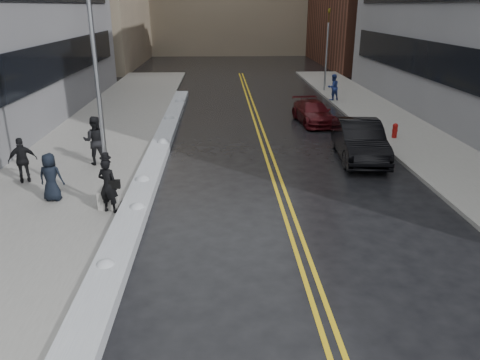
{
  "coord_description": "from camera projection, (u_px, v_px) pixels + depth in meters",
  "views": [
    {
      "loc": [
        0.32,
        -12.2,
        6.3
      ],
      "look_at": [
        0.91,
        1.2,
        1.3
      ],
      "focal_mm": 35.0,
      "sensor_mm": 36.0,
      "label": 1
    }
  ],
  "objects": [
    {
      "name": "car_maroon",
      "position": [
        313.0,
        112.0,
        26.59
      ],
      "size": [
        2.13,
        4.41,
        1.24
      ],
      "primitive_type": "imported",
      "rotation": [
        0.0,
        0.0,
        0.09
      ],
      "color": "#3F0A0E",
      "rests_on": "ground"
    },
    {
      "name": "lamppost",
      "position": [
        103.0,
        136.0,
        14.46
      ],
      "size": [
        0.65,
        0.65,
        7.62
      ],
      "color": "gray",
      "rests_on": "sidewalk_west"
    },
    {
      "name": "pedestrian_fedora",
      "position": [
        108.0,
        185.0,
        14.6
      ],
      "size": [
        0.76,
        0.63,
        1.78
      ],
      "primitive_type": "imported",
      "rotation": [
        0.0,
        0.0,
        2.79
      ],
      "color": "black",
      "rests_on": "sidewalk_west"
    },
    {
      "name": "car_black",
      "position": [
        359.0,
        140.0,
        20.27
      ],
      "size": [
        2.19,
        5.2,
        1.67
      ],
      "primitive_type": "imported",
      "rotation": [
        0.0,
        0.0,
        -0.09
      ],
      "color": "black",
      "rests_on": "ground"
    },
    {
      "name": "pedestrian_east",
      "position": [
        333.0,
        87.0,
        32.31
      ],
      "size": [
        1.06,
        0.97,
        1.77
      ],
      "primitive_type": "imported",
      "rotation": [
        0.0,
        0.0,
        3.57
      ],
      "color": "navy",
      "rests_on": "sidewalk_east"
    },
    {
      "name": "traffic_signal",
      "position": [
        327.0,
        47.0,
        35.24
      ],
      "size": [
        0.16,
        0.2,
        6.0
      ],
      "color": "gray",
      "rests_on": "sidewalk_east"
    },
    {
      "name": "pedestrian_b",
      "position": [
        95.0,
        141.0,
        19.05
      ],
      "size": [
        1.01,
        0.81,
        2.01
      ],
      "primitive_type": "imported",
      "rotation": [
        0.0,
        0.0,
        3.19
      ],
      "color": "black",
      "rests_on": "sidewalk_west"
    },
    {
      "name": "pedestrian_d",
      "position": [
        23.0,
        160.0,
        17.12
      ],
      "size": [
        1.08,
        0.79,
        1.7
      ],
      "primitive_type": "imported",
      "rotation": [
        0.0,
        0.0,
        3.56
      ],
      "color": "black",
      "rests_on": "sidewalk_west"
    },
    {
      "name": "snow_ridge",
      "position": [
        158.0,
        152.0,
        20.93
      ],
      "size": [
        0.9,
        30.0,
        0.34
      ],
      "primitive_type": "cube",
      "color": "silver",
      "rests_on": "ground"
    },
    {
      "name": "fire_hydrant",
      "position": [
        395.0,
        130.0,
        23.15
      ],
      "size": [
        0.26,
        0.26,
        0.73
      ],
      "color": "maroon",
      "rests_on": "sidewalk_east"
    },
    {
      "name": "pedestrian_c",
      "position": [
        51.0,
        177.0,
        15.51
      ],
      "size": [
        0.86,
        0.61,
        1.65
      ],
      "primitive_type": "imported",
      "rotation": [
        0.0,
        0.0,
        3.03
      ],
      "color": "black",
      "rests_on": "sidewalk_west"
    },
    {
      "name": "sidewalk_west",
      "position": [
        95.0,
        143.0,
        22.7
      ],
      "size": [
        5.5,
        50.0,
        0.15
      ],
      "primitive_type": "cube",
      "color": "gray",
      "rests_on": "ground"
    },
    {
      "name": "lane_line_left",
      "position": [
        261.0,
        142.0,
        23.06
      ],
      "size": [
        0.12,
        50.0,
        0.01
      ],
      "primitive_type": "cube",
      "color": "gold",
      "rests_on": "ground"
    },
    {
      "name": "lane_line_right",
      "position": [
        267.0,
        142.0,
        23.08
      ],
      "size": [
        0.12,
        50.0,
        0.01
      ],
      "primitive_type": "cube",
      "color": "gold",
      "rests_on": "ground"
    },
    {
      "name": "sidewalk_east",
      "position": [
        414.0,
        139.0,
        23.36
      ],
      "size": [
        4.0,
        50.0,
        0.15
      ],
      "primitive_type": "cube",
      "color": "gray",
      "rests_on": "ground"
    },
    {
      "name": "ground",
      "position": [
        211.0,
        237.0,
        13.61
      ],
      "size": [
        160.0,
        160.0,
        0.0
      ],
      "primitive_type": "plane",
      "color": "black",
      "rests_on": "ground"
    }
  ]
}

